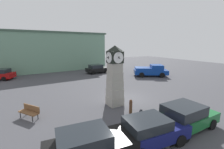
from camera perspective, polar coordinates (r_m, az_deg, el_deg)
ground_plane at (r=14.64m, az=5.88°, el=-8.90°), size 73.82×73.82×0.00m
clock_tower at (r=12.36m, az=1.08°, el=-0.97°), size 1.48×1.43×5.00m
bollard_near_tower at (r=8.53m, az=20.31°, el=-22.12°), size 0.29×0.29×0.95m
bollard_mid_row at (r=9.63m, az=15.50°, el=-16.89°), size 0.32×0.32×1.16m
bollard_far_row at (r=10.48m, az=10.90°, el=-15.04°), size 0.22×0.22×0.90m
bollard_end_row at (r=11.46m, az=7.15°, el=-11.95°), size 0.23×0.23×1.09m
car_navy_sedan at (r=7.19m, az=-8.78°, el=-25.55°), size 4.08×2.19×1.55m
car_near_tower at (r=8.45m, az=14.23°, el=-19.90°), size 4.04×2.14×1.46m
car_by_building at (r=10.48m, az=26.08°, el=-14.11°), size 4.09×2.03×1.54m
car_end_of_row at (r=26.77m, az=-5.78°, el=2.22°), size 3.93×2.19×1.51m
pickup_truck at (r=24.72m, az=14.57°, el=1.50°), size 5.53×4.58×1.85m
bench at (r=12.17m, az=-28.87°, el=-12.08°), size 1.34×1.62×0.90m
warehouse_blue_far at (r=34.05m, az=-21.79°, el=8.37°), size 20.43×11.10×7.32m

